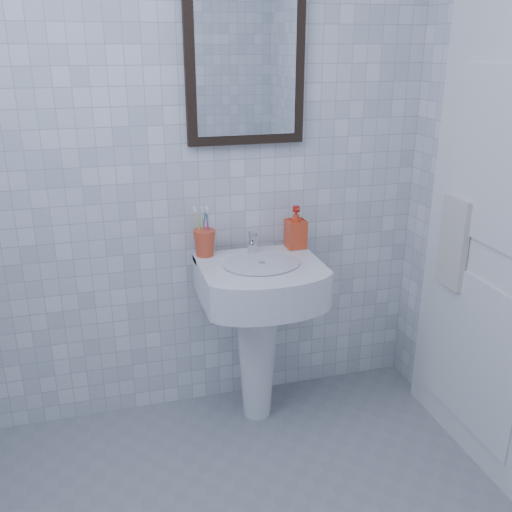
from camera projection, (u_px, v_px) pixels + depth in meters
name	position (u px, v px, depth m)	size (l,w,h in m)	color
wall_back	(181.00, 144.00, 2.38)	(2.20, 0.02, 2.50)	white
washbasin	(258.00, 314.00, 2.50)	(0.51, 0.37, 0.79)	white
faucet	(253.00, 244.00, 2.48)	(0.04, 0.09, 0.11)	silver
toothbrush_cup	(205.00, 243.00, 2.45)	(0.10, 0.10, 0.11)	#D54629
soap_dispenser	(296.00, 227.00, 2.53)	(0.09, 0.09, 0.19)	red
wall_mirror	(246.00, 68.00, 2.32)	(0.50, 0.04, 0.62)	black
bathroom_door	(495.00, 225.00, 2.15)	(0.04, 0.80, 2.00)	silver
towel_ring	(463.00, 200.00, 2.29)	(0.18, 0.18, 0.01)	silver
hand_towel	(453.00, 243.00, 2.35)	(0.03, 0.16, 0.38)	beige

